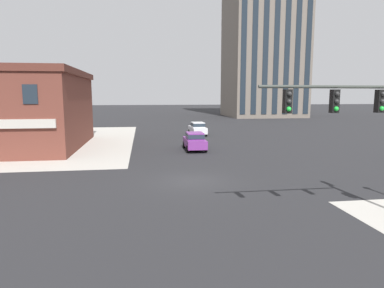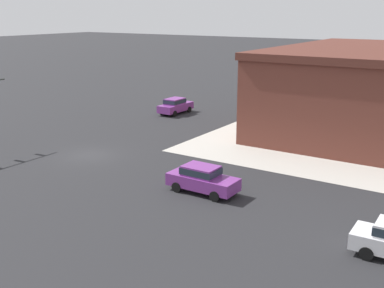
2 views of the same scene
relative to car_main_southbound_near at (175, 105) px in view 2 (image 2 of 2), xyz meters
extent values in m
plane|color=#262628|center=(16.39, 3.39, -0.92)|extent=(320.00, 320.00, 0.00)
cylinder|color=black|center=(19.71, 25.42, -0.60)|extent=(0.24, 0.65, 0.64)
cylinder|color=black|center=(21.38, 25.47, -0.60)|extent=(0.24, 0.65, 0.64)
cube|color=#7A3389|center=(-0.05, 0.00, -0.22)|extent=(4.43, 1.83, 0.76)
cube|color=#7A3389|center=(0.10, 0.00, 0.46)|extent=(2.13, 1.53, 0.60)
cube|color=#232D38|center=(0.10, 0.00, 0.46)|extent=(2.22, 1.56, 0.40)
cylinder|color=black|center=(-1.43, -0.81, -0.60)|extent=(0.64, 0.23, 0.64)
cylinder|color=black|center=(-1.40, 0.86, -0.60)|extent=(0.64, 0.23, 0.64)
cylinder|color=black|center=(1.30, -0.86, -0.60)|extent=(0.64, 0.23, 0.64)
cylinder|color=black|center=(1.33, 0.82, -0.60)|extent=(0.64, 0.23, 0.64)
cube|color=#7A3389|center=(18.31, 14.95, -0.22)|extent=(1.80, 4.42, 0.76)
cube|color=#7A3389|center=(18.31, 14.80, 0.46)|extent=(1.52, 2.13, 0.60)
cube|color=#232D38|center=(18.31, 14.80, 0.46)|extent=(1.55, 2.21, 0.40)
cylinder|color=black|center=(17.49, 16.32, -0.60)|extent=(0.23, 0.64, 0.64)
cylinder|color=black|center=(19.16, 16.30, -0.60)|extent=(0.23, 0.64, 0.64)
cylinder|color=black|center=(17.47, 13.59, -0.60)|extent=(0.23, 0.64, 0.64)
cylinder|color=black|center=(19.14, 13.57, -0.60)|extent=(0.23, 0.64, 0.64)
cube|color=#23479E|center=(-10.01, 6.93, -0.22)|extent=(4.52, 2.08, 0.76)
cube|color=#23479E|center=(-10.16, 6.94, 0.46)|extent=(2.22, 1.65, 0.60)
cube|color=#232D38|center=(-10.16, 6.94, 0.46)|extent=(2.31, 1.69, 0.40)
cylinder|color=black|center=(-8.59, 7.66, -0.60)|extent=(0.65, 0.27, 0.64)
cylinder|color=black|center=(-8.71, 5.99, -0.60)|extent=(0.65, 0.27, 0.64)
cylinder|color=black|center=(-11.31, 7.86, -0.60)|extent=(0.65, 0.27, 0.64)
cylinder|color=black|center=(-11.43, 6.20, -0.60)|extent=(0.65, 0.27, 0.64)
cube|color=brown|center=(-4.56, 19.12, 2.56)|extent=(23.90, 15.47, 6.96)
cube|color=#562B22|center=(-4.56, 19.12, 6.34)|extent=(24.38, 15.78, 0.60)
cube|color=#B7B2A8|center=(-4.56, 11.27, 2.04)|extent=(22.71, 0.24, 0.70)
cube|color=#1E2833|center=(-14.12, 11.35, 4.30)|extent=(1.10, 0.08, 1.50)
cube|color=#1E2833|center=(-9.34, 11.35, 4.30)|extent=(1.10, 0.08, 1.50)
cube|color=#1E2833|center=(-4.56, 11.35, 4.30)|extent=(1.10, 0.08, 1.50)
cube|color=#1E2833|center=(0.22, 11.35, 4.30)|extent=(1.10, 0.08, 1.50)
cube|color=#1E2833|center=(5.00, 11.35, 4.30)|extent=(1.10, 0.08, 1.50)
camera|label=1|loc=(13.53, -16.47, 4.25)|focal=31.82mm
camera|label=2|loc=(41.94, 29.63, 9.87)|focal=45.25mm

